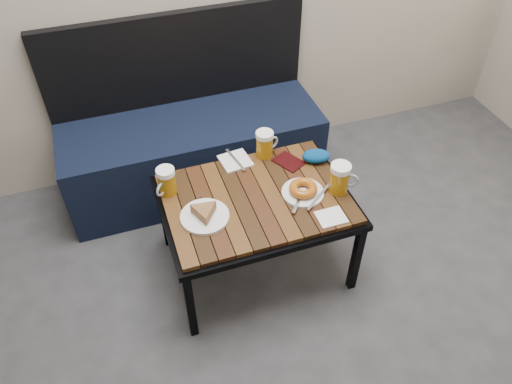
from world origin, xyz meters
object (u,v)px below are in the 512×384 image
object	(u,v)px
bench	(192,145)
passport_burgundy	(289,162)
plate_bagel	(303,190)
passport_navy	(197,208)
beer_mug_centre	(265,144)
knit_pouch	(316,156)
plate_pie	(205,214)
beer_mug_left	(166,181)
beer_mug_right	(340,178)
cafe_table	(256,204)

from	to	relation	value
bench	passport_burgundy	size ratio (longest dim) A/B	10.30
plate_bagel	passport_navy	distance (m)	0.47
beer_mug_centre	knit_pouch	xyz separation A→B (m)	(0.22, -0.12, -0.04)
beer_mug_centre	plate_pie	size ratio (longest dim) A/B	0.65
beer_mug_left	beer_mug_right	bearing A→B (deg)	117.24
cafe_table	beer_mug_centre	size ratio (longest dim) A/B	6.21
beer_mug_centre	plate_bagel	world-z (taller)	beer_mug_centre
beer_mug_centre	passport_burgundy	size ratio (longest dim) A/B	1.00
beer_mug_left	plate_bagel	bearing A→B (deg)	115.23
bench	cafe_table	size ratio (longest dim) A/B	1.67
cafe_table	plate_pie	world-z (taller)	plate_pie
plate_pie	knit_pouch	distance (m)	0.63
cafe_table	knit_pouch	xyz separation A→B (m)	(0.35, 0.14, 0.07)
cafe_table	beer_mug_right	world-z (taller)	beer_mug_right
cafe_table	plate_pie	xyz separation A→B (m)	(-0.25, -0.05, 0.07)
beer_mug_left	beer_mug_centre	distance (m)	0.51
bench	knit_pouch	world-z (taller)	bench
bench	passport_navy	bearing A→B (deg)	-100.56
beer_mug_right	passport_burgundy	distance (m)	0.30
beer_mug_centre	passport_burgundy	bearing A→B (deg)	-62.13
beer_mug_left	plate_bagel	xyz separation A→B (m)	(0.56, -0.20, -0.04)
plate_bagel	knit_pouch	bearing A→B (deg)	52.33
beer_mug_right	beer_mug_left	bearing A→B (deg)	-177.21
beer_mug_right	passport_navy	world-z (taller)	beer_mug_right
beer_mug_centre	cafe_table	bearing A→B (deg)	-134.47
bench	beer_mug_centre	xyz separation A→B (m)	(0.27, -0.44, 0.27)
knit_pouch	beer_mug_left	bearing A→B (deg)	178.88
beer_mug_centre	plate_pie	xyz separation A→B (m)	(-0.38, -0.31, -0.04)
bench	beer_mug_centre	bearing A→B (deg)	-58.33
cafe_table	plate_pie	bearing A→B (deg)	-168.42
cafe_table	beer_mug_centre	distance (m)	0.31
cafe_table	passport_burgundy	size ratio (longest dim) A/B	6.18
plate_pie	beer_mug_centre	bearing A→B (deg)	39.27
cafe_table	passport_navy	xyz separation A→B (m)	(-0.27, 0.01, 0.05)
bench	plate_bagel	bearing A→B (deg)	-65.64
bench	beer_mug_right	bearing A→B (deg)	-57.37
beer_mug_right	plate_bagel	distance (m)	0.17
beer_mug_centre	beer_mug_left	bearing A→B (deg)	174.89
passport_burgundy	passport_navy	bearing A→B (deg)	169.88
beer_mug_right	knit_pouch	size ratio (longest dim) A/B	1.08
knit_pouch	plate_bagel	bearing A→B (deg)	-127.67
cafe_table	beer_mug_right	xyz separation A→B (m)	(0.36, -0.08, 0.12)
beer_mug_left	beer_mug_centre	bearing A→B (deg)	147.28
cafe_table	beer_mug_left	xyz separation A→B (m)	(-0.36, 0.15, 0.11)
beer_mug_right	passport_navy	bearing A→B (deg)	-167.85
beer_mug_centre	plate_bagel	distance (m)	0.32
bench	passport_navy	size ratio (longest dim) A/B	13.09
plate_pie	cafe_table	bearing A→B (deg)	11.58
beer_mug_right	bench	bearing A→B (deg)	143.33
bench	plate_pie	distance (m)	0.79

